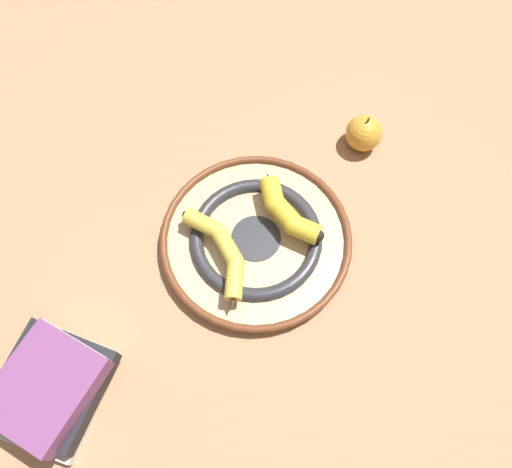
% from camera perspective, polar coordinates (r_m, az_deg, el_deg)
% --- Properties ---
extents(ground_plane, '(2.80, 2.80, 0.00)m').
position_cam_1_polar(ground_plane, '(0.91, 1.12, -3.95)').
color(ground_plane, '#A87A56').
extents(decorative_bowl, '(0.35, 0.35, 0.04)m').
position_cam_1_polar(decorative_bowl, '(0.91, -0.00, -0.57)').
color(decorative_bowl, tan).
rests_on(decorative_bowl, ground_plane).
extents(banana_a, '(0.11, 0.15, 0.04)m').
position_cam_1_polar(banana_a, '(0.90, 3.36, 2.65)').
color(banana_a, gold).
rests_on(banana_a, decorative_bowl).
extents(banana_b, '(0.14, 0.17, 0.03)m').
position_cam_1_polar(banana_b, '(0.87, -3.87, -1.95)').
color(banana_b, gold).
rests_on(banana_b, decorative_bowl).
extents(book_stack, '(0.19, 0.16, 0.10)m').
position_cam_1_polar(book_stack, '(0.87, -22.35, -15.86)').
color(book_stack, silver).
rests_on(book_stack, ground_plane).
extents(apple, '(0.07, 0.07, 0.08)m').
position_cam_1_polar(apple, '(1.03, 12.22, 11.20)').
color(apple, gold).
rests_on(apple, ground_plane).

